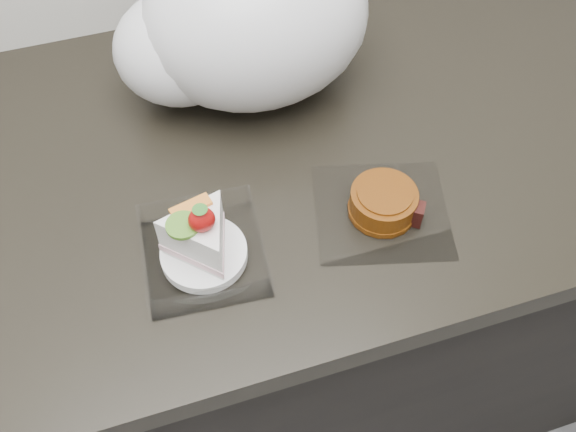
# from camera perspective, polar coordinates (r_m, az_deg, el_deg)

# --- Properties ---
(counter) EXTENTS (2.04, 0.64, 0.90)m
(counter) POSITION_cam_1_polar(r_m,az_deg,el_deg) (1.24, -8.24, -9.49)
(counter) COLOR black
(counter) RESTS_ON ground
(cake_tray) EXTENTS (0.15, 0.15, 0.11)m
(cake_tray) POSITION_cam_1_polar(r_m,az_deg,el_deg) (0.75, -7.62, -2.58)
(cake_tray) COLOR white
(cake_tray) RESTS_ON counter
(mooncake_wrap) EXTENTS (0.20, 0.19, 0.04)m
(mooncake_wrap) POSITION_cam_1_polar(r_m,az_deg,el_deg) (0.80, 8.53, 1.03)
(mooncake_wrap) COLOR white
(mooncake_wrap) RESTS_ON counter
(plastic_bag) EXTENTS (0.37, 0.27, 0.28)m
(plastic_bag) POSITION_cam_1_polar(r_m,az_deg,el_deg) (0.89, -4.24, 16.48)
(plastic_bag) COLOR silver
(plastic_bag) RESTS_ON counter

